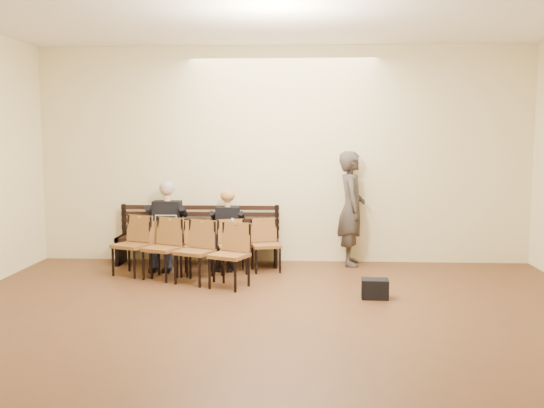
{
  "coord_description": "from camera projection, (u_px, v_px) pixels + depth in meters",
  "views": [
    {
      "loc": [
        0.34,
        -4.88,
        2.03
      ],
      "look_at": [
        -0.13,
        4.05,
        1.05
      ],
      "focal_mm": 40.0,
      "sensor_mm": 36.0,
      "label": 1
    }
  ],
  "objects": [
    {
      "name": "chair_row_back",
      "position": [
        178.0,
        250.0,
        8.58
      ],
      "size": [
        2.16,
        1.32,
        0.88
      ],
      "primitive_type": "cube",
      "rotation": [
        0.0,
        0.0,
        -0.42
      ],
      "color": "brown",
      "rests_on": "ground"
    },
    {
      "name": "seated_woman",
      "position": [
        227.0,
        233.0,
        9.56
      ],
      "size": [
        0.46,
        0.64,
        1.08
      ],
      "primitive_type": null,
      "color": "black",
      "rests_on": "ground"
    },
    {
      "name": "seated_man",
      "position": [
        166.0,
        225.0,
        9.6
      ],
      "size": [
        0.55,
        0.76,
        1.32
      ],
      "primitive_type": null,
      "color": "black",
      "rests_on": "ground"
    },
    {
      "name": "laptop",
      "position": [
        164.0,
        232.0,
        9.38
      ],
      "size": [
        0.35,
        0.27,
        0.25
      ],
      "primitive_type": "cube",
      "rotation": [
        0.0,
        0.0,
        -0.01
      ],
      "color": "silver",
      "rests_on": "bench"
    },
    {
      "name": "bag",
      "position": [
        375.0,
        289.0,
        7.68
      ],
      "size": [
        0.35,
        0.25,
        0.25
      ],
      "primitive_type": "cube",
      "rotation": [
        0.0,
        0.0,
        -0.06
      ],
      "color": "black",
      "rests_on": "ground"
    },
    {
      "name": "chair_row_front",
      "position": [
        216.0,
        247.0,
        9.06
      ],
      "size": [
        2.0,
        0.92,
        0.8
      ],
      "primitive_type": "cube",
      "rotation": [
        0.0,
        0.0,
        0.26
      ],
      "color": "brown",
      "rests_on": "ground"
    },
    {
      "name": "passerby",
      "position": [
        352.0,
        200.0,
        9.62
      ],
      "size": [
        0.51,
        0.77,
        2.1
      ],
      "primitive_type": "imported",
      "rotation": [
        0.0,
        0.0,
        1.56
      ],
      "color": "#37312D",
      "rests_on": "ground"
    },
    {
      "name": "ground",
      "position": [
        262.0,
        381.0,
        5.08
      ],
      "size": [
        10.0,
        10.0,
        0.0
      ],
      "primitive_type": "plane",
      "color": "#52321C",
      "rests_on": "ground"
    },
    {
      "name": "bench",
      "position": [
        198.0,
        251.0,
        9.74
      ],
      "size": [
        2.6,
        0.9,
        0.45
      ],
      "primitive_type": "cube",
      "color": "black",
      "rests_on": "ground"
    },
    {
      "name": "water_bottle",
      "position": [
        233.0,
        233.0,
        9.29
      ],
      "size": [
        0.08,
        0.08,
        0.24
      ],
      "primitive_type": "cylinder",
      "rotation": [
        0.0,
        0.0,
        0.01
      ],
      "color": "silver",
      "rests_on": "bench"
    },
    {
      "name": "room_walls",
      "position": [
        267.0,
        83.0,
        5.58
      ],
      "size": [
        8.02,
        10.01,
        3.51
      ],
      "color": "beige",
      "rests_on": "ground"
    }
  ]
}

